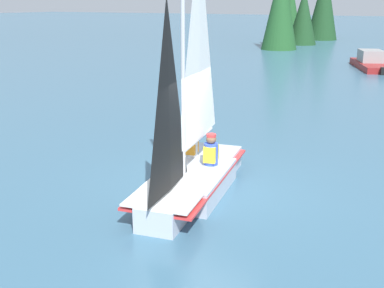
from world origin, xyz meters
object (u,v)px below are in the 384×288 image
motorboat_distant (371,62)px  sailor_helm (211,158)px  sailor_crew (191,150)px  sailboat_main (192,158)px

motorboat_distant → sailor_helm: bearing=158.8°
sailor_helm → sailor_crew: (-0.31, -0.66, 0.00)m
sailor_crew → sailor_helm: bearing=55.2°
sailor_crew → motorboat_distant: size_ratio=0.21×
sailboat_main → sailor_helm: bearing=155.7°
sailor_helm → sailboat_main: bearing=-24.3°
sailor_crew → motorboat_distant: bearing=168.6°
sailor_helm → motorboat_distant: bearing=170.3°
sailboat_main → motorboat_distant: sailboat_main is taller
sailor_helm → sailor_crew: 0.73m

